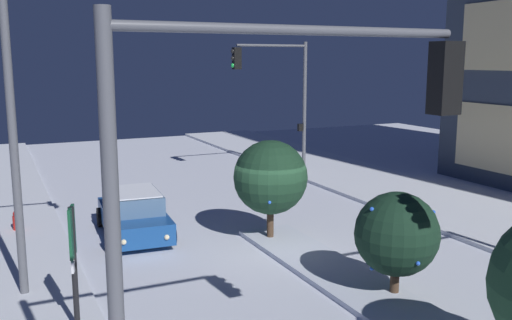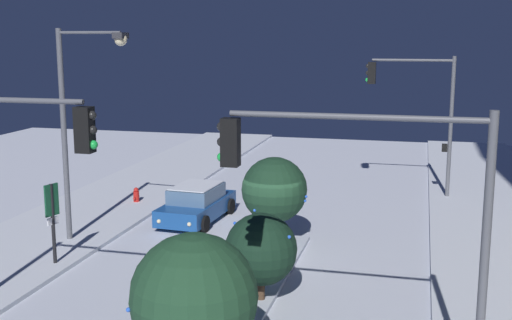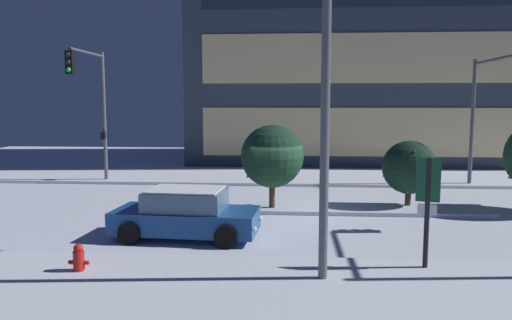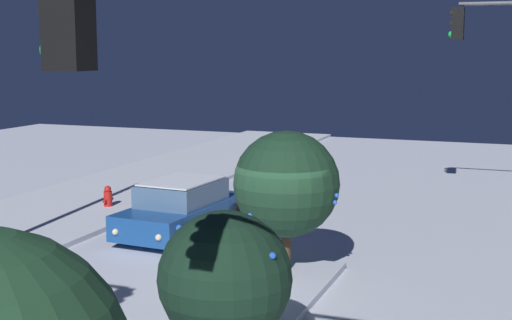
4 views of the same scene
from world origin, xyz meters
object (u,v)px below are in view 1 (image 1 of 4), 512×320
parking_info_sign (73,254)px  street_lamp_arched (44,90)px  car_near (134,214)px  decorated_tree_left_of_median (397,234)px  decorated_tree_median (270,177)px  fire_hydrant (17,223)px  traffic_light_corner_far_left (279,86)px  traffic_light_corner_near_right (273,169)px

parking_info_sign → street_lamp_arched: bearing=109.8°
car_near → decorated_tree_left_of_median: decorated_tree_left_of_median is taller
street_lamp_arched → decorated_tree_median: bearing=17.5°
car_near → decorated_tree_left_of_median: (7.64, 4.59, 0.89)m
fire_hydrant → parking_info_sign: 8.32m
traffic_light_corner_far_left → decorated_tree_left_of_median: bearing=73.9°
decorated_tree_median → decorated_tree_left_of_median: bearing=8.6°
car_near → decorated_tree_median: bearing=61.3°
street_lamp_arched → decorated_tree_median: (-1.48, 6.65, -2.95)m
car_near → traffic_light_corner_far_left: 11.33m
traffic_light_corner_near_right → decorated_tree_left_of_median: traffic_light_corner_near_right is taller
traffic_light_corner_far_left → fire_hydrant: 13.56m
fire_hydrant → decorated_tree_median: (4.25, 7.29, 1.69)m
decorated_tree_median → decorated_tree_left_of_median: size_ratio=1.24×
parking_info_sign → traffic_light_corner_near_right: bearing=-56.9°
traffic_light_corner_far_left → street_lamp_arched: 15.40m
traffic_light_corner_far_left → parking_info_sign: 17.20m
decorated_tree_left_of_median → car_near: bearing=-149.0°
street_lamp_arched → decorated_tree_median: 7.42m
traffic_light_corner_near_right → fire_hydrant: 14.57m
street_lamp_arched → parking_info_sign: (2.43, 0.17, -3.24)m
street_lamp_arched → fire_hydrant: 7.40m
traffic_light_corner_far_left → decorated_tree_left_of_median: 14.82m
car_near → traffic_light_corner_near_right: traffic_light_corner_near_right is taller
fire_hydrant → parking_info_sign: parking_info_sign is taller
traffic_light_corner_far_left → decorated_tree_median: 10.29m
decorated_tree_left_of_median → parking_info_sign: bearing=-100.0°
parking_info_sign → traffic_light_corner_far_left: bearing=64.1°
traffic_light_corner_near_right → parking_info_sign: traffic_light_corner_near_right is taller
street_lamp_arched → parking_info_sign: street_lamp_arched is taller
fire_hydrant → decorated_tree_median: size_ratio=0.24×
parking_info_sign → decorated_tree_median: bearing=46.9°
car_near → street_lamp_arched: (3.93, -2.85, 4.31)m
fire_hydrant → parking_info_sign: bearing=5.7°
traffic_light_corner_far_left → street_lamp_arched: size_ratio=0.85×
car_near → street_lamp_arched: size_ratio=0.58×
car_near → decorated_tree_left_of_median: 8.96m
street_lamp_arched → fire_hydrant: size_ratio=9.81×
traffic_light_corner_far_left → traffic_light_corner_near_right: size_ratio=1.05×
car_near → traffic_light_corner_far_left: traffic_light_corner_far_left is taller
car_near → traffic_light_corner_near_right: bearing=-0.3°
car_near → traffic_light_corner_near_right: size_ratio=0.72×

